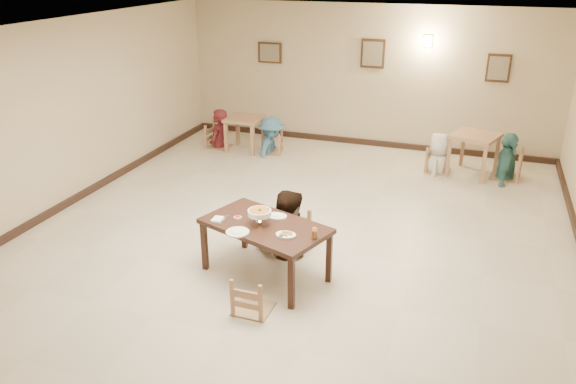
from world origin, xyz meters
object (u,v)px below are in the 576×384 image
at_px(main_diner, 286,191).
at_px(bg_diner_c, 441,133).
at_px(bg_table_left, 245,124).
at_px(bg_diner_a, 217,109).
at_px(bg_diner_b, 271,117).
at_px(bg_chair_rr, 508,151).
at_px(main_table, 265,230).
at_px(chair_near, 253,277).
at_px(bg_chair_rl, 440,148).
at_px(bg_diner_d, 511,133).
at_px(bg_table_right, 475,141).
at_px(bg_chair_ll, 218,126).
at_px(drink_glass, 315,233).
at_px(bg_chair_lr, 271,133).
at_px(chair_far, 289,215).
at_px(curry_warmer, 260,213).

distance_m(main_diner, bg_diner_c, 4.34).
xyz_separation_m(bg_table_left, bg_diner_a, (-0.61, -0.03, 0.27)).
bearing_deg(bg_diner_b, bg_chair_rr, -90.13).
height_order(main_table, chair_near, chair_near).
xyz_separation_m(bg_table_left, bg_chair_rl, (4.06, 0.03, -0.11)).
distance_m(bg_table_left, bg_chair_rr, 5.29).
bearing_deg(bg_chair_rr, bg_diner_d, -172.18).
height_order(bg_table_right, bg_chair_ll, bg_chair_ll).
bearing_deg(drink_glass, chair_near, -131.71).
xyz_separation_m(drink_glass, bg_chair_ll, (-3.62, 4.79, -0.32)).
bearing_deg(bg_chair_lr, main_diner, 12.62).
bearing_deg(chair_far, bg_chair_ll, 138.85).
height_order(main_table, bg_table_right, bg_table_right).
xyz_separation_m(chair_near, bg_chair_rl, (1.61, 5.48, 0.03)).
distance_m(bg_diner_a, bg_diner_d, 5.90).
height_order(curry_warmer, bg_diner_b, bg_diner_b).
xyz_separation_m(chair_near, bg_chair_rr, (2.84, 5.53, 0.09)).
bearing_deg(bg_diner_d, bg_chair_ll, 96.87).
relative_size(main_table, bg_chair_rr, 1.65).
distance_m(bg_diner_c, bg_diner_d, 1.24).
relative_size(curry_warmer, bg_diner_b, 0.21).
distance_m(main_diner, bg_diner_a, 4.89).
xyz_separation_m(drink_glass, bg_diner_a, (-3.62, 4.79, 0.05)).
bearing_deg(bg_chair_ll, chair_near, -148.40).
height_order(bg_chair_rl, bg_diner_c, bg_diner_c).
height_order(chair_near, curry_warmer, curry_warmer).
bearing_deg(chair_far, bg_diner_c, 77.62).
xyz_separation_m(bg_chair_ll, bg_diner_b, (1.22, 0.03, 0.30)).
height_order(bg_diner_a, bg_diner_d, bg_diner_d).
relative_size(bg_chair_lr, bg_chair_rl, 0.93).
distance_m(drink_glass, bg_chair_rr, 5.42).
bearing_deg(chair_far, drink_glass, -44.10).
relative_size(chair_far, bg_chair_lr, 1.17).
distance_m(bg_table_right, bg_diner_c, 0.63).
distance_m(bg_table_left, bg_table_right, 4.68).
relative_size(bg_chair_lr, bg_diner_c, 0.58).
relative_size(bg_chair_ll, bg_chair_rr, 0.91).
distance_m(main_table, bg_diner_d, 5.61).
bearing_deg(bg_table_right, chair_near, -111.88).
xyz_separation_m(curry_warmer, bg_chair_rl, (1.82, 4.71, -0.42)).
xyz_separation_m(bg_diner_c, bg_diner_d, (1.23, 0.05, 0.11)).
relative_size(bg_table_left, bg_diner_c, 0.47).
distance_m(curry_warmer, bg_chair_rl, 5.07).
height_order(bg_table_right, bg_chair_lr, bg_chair_lr).
distance_m(chair_near, bg_diner_c, 5.72).
xyz_separation_m(main_table, bg_chair_rl, (1.76, 4.69, -0.18)).
bearing_deg(bg_chair_rl, bg_chair_ll, 94.63).
height_order(bg_chair_rr, bg_diner_a, bg_diner_a).
xyz_separation_m(chair_far, bg_chair_rl, (1.71, 3.91, -0.04)).
bearing_deg(chair_far, bg_diner_d, 64.63).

